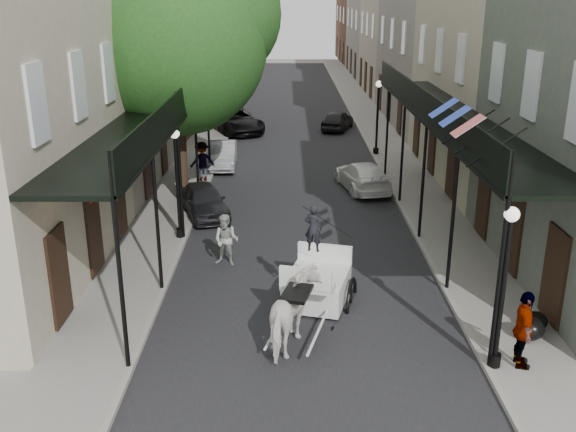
{
  "coord_description": "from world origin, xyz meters",
  "views": [
    {
      "loc": [
        -0.48,
        -14.33,
        7.91
      ],
      "look_at": [
        -0.46,
        3.87,
        1.6
      ],
      "focal_mm": 40.0,
      "sensor_mm": 36.0,
      "label": 1
    }
  ],
  "objects_px": {
    "car_left_near": "(204,200)",
    "car_right_near": "(362,176)",
    "lamppost_left": "(177,182)",
    "pedestrian_walking": "(226,240)",
    "tree_near": "(186,35)",
    "car_right_far": "(337,120)",
    "pedestrian_sidewalk_right": "(524,330)",
    "car_left_mid": "(222,155)",
    "tree_far": "(222,32)",
    "lamppost_right_far": "(377,116)",
    "car_left_far": "(235,121)",
    "carriage": "(321,257)",
    "lamppost_right_near": "(503,287)",
    "horse": "(295,313)",
    "pedestrian_sidewalk_left": "(202,161)"
  },
  "relations": [
    {
      "from": "car_left_near",
      "to": "car_right_near",
      "type": "bearing_deg",
      "value": 9.15
    },
    {
      "from": "lamppost_left",
      "to": "car_right_near",
      "type": "bearing_deg",
      "value": 41.1
    },
    {
      "from": "lamppost_left",
      "to": "pedestrian_walking",
      "type": "relative_size",
      "value": 2.29
    },
    {
      "from": "tree_near",
      "to": "car_right_far",
      "type": "relative_size",
      "value": 2.71
    },
    {
      "from": "lamppost_left",
      "to": "pedestrian_sidewalk_right",
      "type": "height_order",
      "value": "lamppost_left"
    },
    {
      "from": "car_left_mid",
      "to": "tree_far",
      "type": "bearing_deg",
      "value": 91.97
    },
    {
      "from": "lamppost_right_far",
      "to": "car_left_far",
      "type": "distance_m",
      "value": 9.85
    },
    {
      "from": "carriage",
      "to": "tree_far",
      "type": "bearing_deg",
      "value": 116.73
    },
    {
      "from": "lamppost_right_near",
      "to": "car_right_far",
      "type": "bearing_deg",
      "value": 93.22
    },
    {
      "from": "tree_near",
      "to": "car_left_near",
      "type": "relative_size",
      "value": 2.72
    },
    {
      "from": "lamppost_right_far",
      "to": "horse",
      "type": "height_order",
      "value": "lamppost_right_far"
    },
    {
      "from": "tree_far",
      "to": "pedestrian_sidewalk_left",
      "type": "distance_m",
      "value": 12.21
    },
    {
      "from": "car_right_far",
      "to": "car_left_mid",
      "type": "bearing_deg",
      "value": 73.33
    },
    {
      "from": "horse",
      "to": "car_left_mid",
      "type": "relative_size",
      "value": 0.58
    },
    {
      "from": "car_right_near",
      "to": "tree_far",
      "type": "bearing_deg",
      "value": -71.16
    },
    {
      "from": "car_left_far",
      "to": "pedestrian_sidewalk_right",
      "type": "bearing_deg",
      "value": -96.53
    },
    {
      "from": "lamppost_left",
      "to": "car_left_mid",
      "type": "distance_m",
      "value": 9.81
    },
    {
      "from": "car_left_far",
      "to": "car_right_near",
      "type": "height_order",
      "value": "car_left_far"
    },
    {
      "from": "tree_far",
      "to": "car_left_near",
      "type": "relative_size",
      "value": 2.43
    },
    {
      "from": "horse",
      "to": "pedestrian_walking",
      "type": "distance_m",
      "value": 5.31
    },
    {
      "from": "tree_near",
      "to": "tree_far",
      "type": "distance_m",
      "value": 14.02
    },
    {
      "from": "carriage",
      "to": "pedestrian_sidewalk_right",
      "type": "bearing_deg",
      "value": -26.34
    },
    {
      "from": "pedestrian_walking",
      "to": "horse",
      "type": "bearing_deg",
      "value": -51.94
    },
    {
      "from": "tree_near",
      "to": "car_left_far",
      "type": "xyz_separation_m",
      "value": [
        0.6,
        13.82,
        -5.78
      ]
    },
    {
      "from": "horse",
      "to": "car_left_far",
      "type": "relative_size",
      "value": 0.42
    },
    {
      "from": "carriage",
      "to": "car_right_far",
      "type": "relative_size",
      "value": 0.85
    },
    {
      "from": "carriage",
      "to": "pedestrian_sidewalk_left",
      "type": "bearing_deg",
      "value": 127.34
    },
    {
      "from": "lamppost_right_far",
      "to": "car_right_near",
      "type": "relative_size",
      "value": 0.91
    },
    {
      "from": "tree_near",
      "to": "lamppost_left",
      "type": "distance_m",
      "value": 6.1
    },
    {
      "from": "pedestrian_walking",
      "to": "car_right_far",
      "type": "xyz_separation_m",
      "value": [
        4.94,
        20.8,
        -0.21
      ]
    },
    {
      "from": "lamppost_right_near",
      "to": "lamppost_right_far",
      "type": "distance_m",
      "value": 20.0
    },
    {
      "from": "tree_far",
      "to": "horse",
      "type": "relative_size",
      "value": 4.04
    },
    {
      "from": "lamppost_right_far",
      "to": "carriage",
      "type": "relative_size",
      "value": 1.23
    },
    {
      "from": "pedestrian_sidewalk_right",
      "to": "car_right_near",
      "type": "relative_size",
      "value": 0.44
    },
    {
      "from": "lamppost_right_far",
      "to": "car_right_far",
      "type": "distance_m",
      "value": 7.01
    },
    {
      "from": "pedestrian_sidewalk_left",
      "to": "car_right_far",
      "type": "distance_m",
      "value": 13.56
    },
    {
      "from": "horse",
      "to": "car_right_near",
      "type": "bearing_deg",
      "value": -88.11
    },
    {
      "from": "lamppost_right_near",
      "to": "carriage",
      "type": "relative_size",
      "value": 1.23
    },
    {
      "from": "car_right_near",
      "to": "car_right_far",
      "type": "bearing_deg",
      "value": -100.29
    },
    {
      "from": "pedestrian_sidewalk_left",
      "to": "car_right_near",
      "type": "distance_m",
      "value": 7.01
    },
    {
      "from": "horse",
      "to": "car_left_near",
      "type": "height_order",
      "value": "horse"
    },
    {
      "from": "pedestrian_sidewalk_right",
      "to": "car_left_near",
      "type": "relative_size",
      "value": 0.51
    },
    {
      "from": "tree_far",
      "to": "lamppost_right_near",
      "type": "xyz_separation_m",
      "value": [
        8.35,
        -26.18,
        -3.79
      ]
    },
    {
      "from": "lamppost_right_far",
      "to": "lamppost_right_near",
      "type": "bearing_deg",
      "value": -90.0
    },
    {
      "from": "lamppost_right_far",
      "to": "pedestrian_sidewalk_right",
      "type": "xyz_separation_m",
      "value": [
        0.56,
        -20.0,
        -1.03
      ]
    },
    {
      "from": "car_left_near",
      "to": "car_left_far",
      "type": "height_order",
      "value": "car_left_far"
    },
    {
      "from": "car_left_far",
      "to": "car_right_far",
      "type": "height_order",
      "value": "car_left_far"
    },
    {
      "from": "car_left_far",
      "to": "horse",
      "type": "bearing_deg",
      "value": -106.6
    },
    {
      "from": "lamppost_right_near",
      "to": "pedestrian_sidewalk_right",
      "type": "relative_size",
      "value": 2.07
    },
    {
      "from": "lamppost_right_far",
      "to": "car_right_far",
      "type": "height_order",
      "value": "lamppost_right_far"
    }
  ]
}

